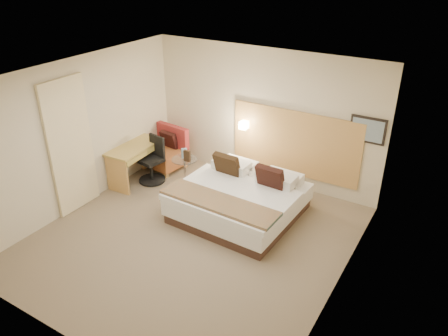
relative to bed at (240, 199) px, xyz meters
The scene contains 20 objects.
floor 1.14m from the bed, 106.74° to the right, with size 4.80×5.00×0.02m, color #776650.
ceiling 2.62m from the bed, 106.74° to the right, with size 4.80×5.00×0.02m, color white.
wall_back 1.82m from the bed, 102.02° to the left, with size 4.80×0.02×2.70m, color beige.
wall_front 3.71m from the bed, 95.04° to the right, with size 4.80×0.02×2.70m, color beige.
wall_left 3.09m from the bed, 159.09° to the right, with size 0.02×5.00×2.70m, color beige.
wall_right 2.56m from the bed, 26.38° to the right, with size 0.02×5.00×2.70m, color beige.
headboard_panel 1.61m from the bed, 74.85° to the left, with size 2.60×0.04×1.30m, color tan.
art_frame 2.52m from the bed, 40.15° to the left, with size 0.62×0.03×0.47m, color black.
art_canvas 2.51m from the bed, 39.75° to the left, with size 0.54×0.01×0.39m, color #758CA1.
lamp_arm 1.74m from the bed, 115.66° to the left, with size 0.02×0.02×0.12m, color silver.
lamp_shade 1.69m from the bed, 116.67° to the left, with size 0.15×0.15×0.15m, color #FCEAC4.
curtain 3.10m from the bed, 154.24° to the right, with size 0.06×0.90×2.42m, color beige.
bottle_a 1.63m from the bed, 164.68° to the left, with size 0.06×0.06×0.21m, color #83AECB.
bottle_b 1.61m from the bed, 162.83° to the left, with size 0.06×0.06×0.21m, color #8DBBDA.
menu_folder 1.47m from the bed, 165.62° to the left, with size 0.13×0.05×0.23m, color #302014.
bed is the anchor object (origin of this frame).
lounge_chair 2.46m from the bed, 159.90° to the left, with size 0.93×0.84×0.89m.
side_table 1.54m from the bed, 164.90° to the left, with size 0.58×0.58×0.57m.
desk 2.44m from the bed, behind, with size 0.63×1.27×0.77m.
desk_chair 2.15m from the bed, behind, with size 0.62×0.62×0.95m.
Camera 1 is at (3.51, -4.81, 4.35)m, focal length 35.00 mm.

